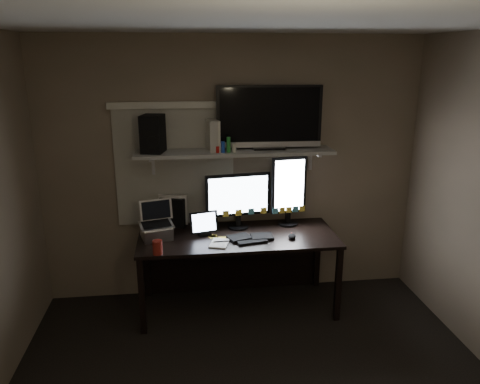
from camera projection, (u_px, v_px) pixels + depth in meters
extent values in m
plane|color=silver|center=(270.00, 18.00, 2.41)|extent=(3.60, 3.60, 0.00)
plane|color=#675C4A|center=(233.00, 170.00, 4.48)|extent=(3.60, 0.00, 3.60)
cube|color=#B7B4A4|center=(175.00, 167.00, 4.39)|extent=(1.10, 0.02, 1.10)
cube|color=black|center=(238.00, 237.00, 4.27)|extent=(1.80, 0.75, 0.03)
cube|color=black|center=(234.00, 257.00, 4.72)|extent=(1.80, 0.02, 0.70)
cube|color=black|center=(142.00, 296.00, 3.96)|extent=(0.05, 0.05, 0.70)
cube|color=black|center=(338.00, 285.00, 4.16)|extent=(0.05, 0.05, 0.70)
cube|color=black|center=(147.00, 263.00, 4.60)|extent=(0.05, 0.05, 0.70)
cube|color=black|center=(317.00, 254.00, 4.80)|extent=(0.05, 0.05, 0.70)
cube|color=#A0A09C|center=(235.00, 152.00, 4.25)|extent=(1.80, 0.35, 0.03)
cube|color=black|center=(238.00, 200.00, 4.39)|extent=(0.62, 0.15, 0.54)
cube|color=black|center=(289.00, 191.00, 4.45)|extent=(0.35, 0.11, 0.68)
cube|color=black|center=(251.00, 237.00, 4.19)|extent=(0.43, 0.23, 0.02)
ellipsoid|color=black|center=(292.00, 236.00, 4.20)|extent=(0.09, 0.12, 0.04)
cube|color=white|center=(219.00, 243.00, 4.08)|extent=(0.21, 0.24, 0.01)
cube|color=black|center=(204.00, 223.00, 4.25)|extent=(0.28, 0.17, 0.23)
cube|color=black|center=(173.00, 211.00, 4.46)|extent=(0.26, 0.18, 0.31)
cube|color=silver|center=(156.00, 221.00, 4.15)|extent=(0.34, 0.31, 0.33)
cylinder|color=maroon|center=(158.00, 247.00, 3.86)|extent=(0.10, 0.10, 0.12)
cube|color=black|center=(269.00, 117.00, 4.24)|extent=(0.96, 0.21, 0.58)
cube|color=beige|center=(213.00, 135.00, 4.20)|extent=(0.12, 0.24, 0.28)
cube|color=black|center=(153.00, 134.00, 4.12)|extent=(0.23, 0.26, 0.33)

